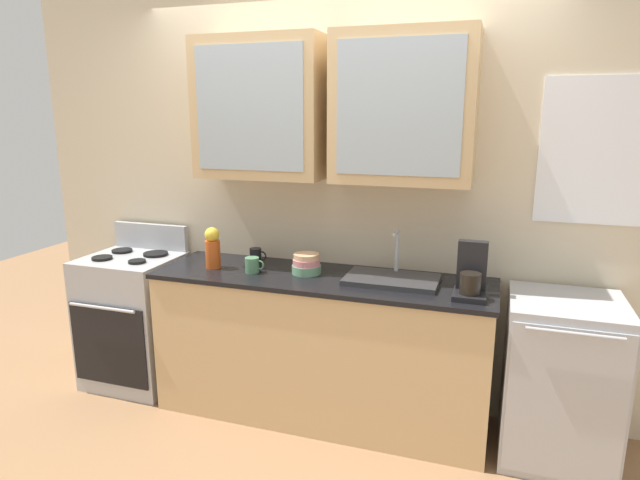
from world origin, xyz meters
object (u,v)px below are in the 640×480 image
Objects in this scene: dishwasher at (560,380)px; cup_near_sink at (256,256)px; vase at (213,248)px; bowl_stack at (306,264)px; stove_range at (135,319)px; sink_faucet at (392,278)px; cup_near_bowls at (252,265)px; coffee_maker at (471,277)px.

cup_near_sink is at bearing 175.98° from dishwasher.
cup_near_sink is at bearing 38.15° from vase.
vase reaches higher than dishwasher.
cup_near_sink is at bearing 165.80° from bowl_stack.
dishwasher is (2.70, -0.00, -0.01)m from stove_range.
bowl_stack is 1.56× the size of cup_near_sink.
sink_faucet is 0.91m from cup_near_sink.
bowl_stack is 1.45× the size of cup_near_bowls.
sink_faucet reaches higher than dishwasher.
vase is 2.12m from dishwasher.
bowl_stack is 0.60m from vase.
cup_near_sink reaches higher than cup_near_bowls.
stove_range is at bearing 179.91° from dishwasher.
bowl_stack is at bearing 178.70° from dishwasher.
vase is at bearing -178.89° from dishwasher.
bowl_stack is 0.20× the size of dishwasher.
bowl_stack is at bearing 179.37° from sink_faucet.
cup_near_bowls is 0.42× the size of coffee_maker.
vase is 0.29m from cup_near_bowls.
sink_faucet is 0.46m from coffee_maker.
cup_near_sink is at bearing 173.58° from sink_faucet.
vase is 0.29× the size of dishwasher.
cup_near_bowls is (-0.84, -0.08, 0.03)m from sink_faucet.
bowl_stack is (1.25, 0.03, 0.50)m from stove_range.
cup_near_sink is at bearing 8.07° from stove_range.
sink_faucet reaches higher than bowl_stack.
coffee_maker is (2.21, -0.09, 0.55)m from stove_range.
stove_range reaches higher than cup_near_bowls.
bowl_stack reaches higher than dishwasher.
vase is 0.28m from cup_near_sink.
bowl_stack is at bearing 15.37° from cup_near_bowls.
vase is (-1.11, -0.07, 0.11)m from sink_faucet.
bowl_stack is at bearing 6.99° from vase.
sink_faucet is 4.33× the size of cup_near_bowls.
coffee_maker is at bearing -1.39° from cup_near_bowls.
vase reaches higher than bowl_stack.
bowl_stack is 0.61× the size of coffee_maker.
coffee_maker is (0.96, -0.12, 0.05)m from bowl_stack.
stove_range reaches higher than cup_near_sink.
dishwasher is 0.75m from coffee_maker.
cup_near_bowls is 1.83m from dishwasher.
cup_near_sink is (0.21, 0.17, -0.08)m from vase.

